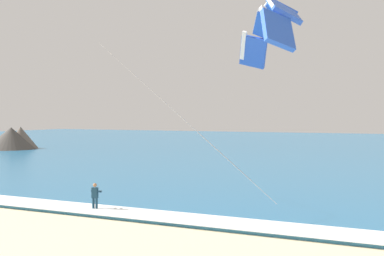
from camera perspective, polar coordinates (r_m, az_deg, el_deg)
sea at (r=82.37m, az=11.40°, el=-2.21°), size 200.00×120.00×0.20m
surf_foam at (r=28.04m, az=-15.49°, el=-9.43°), size 200.00×2.38×0.04m
surfboard at (r=26.98m, az=-12.06°, el=-10.27°), size 0.66×1.45×0.09m
kitesurfer at (r=26.82m, az=-12.05°, el=-8.35°), size 0.57×0.57×1.69m
kite_primary at (r=26.89m, az=9.78°, el=12.43°), size 11.28×8.85×10.86m
headland_left at (r=78.20m, az=-21.47°, el=-1.29°), size 9.60×9.33×3.69m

